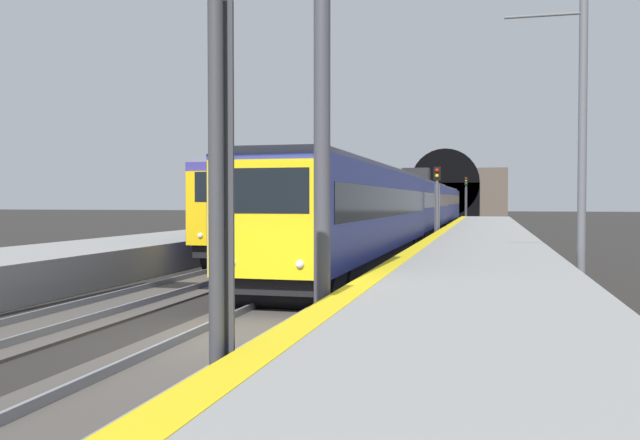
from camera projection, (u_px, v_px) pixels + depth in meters
ground_plane at (232, 340)px, 12.82m from camera, size 320.00×320.00×0.00m
platform_right at (472, 321)px, 11.75m from camera, size 112.00×4.49×1.09m
platform_right_edge_strip at (358, 286)px, 12.21m from camera, size 112.00×0.50×0.01m
track_main_line at (232, 338)px, 12.82m from camera, size 160.00×3.02×0.21m
track_adjacent_line at (36, 328)px, 13.84m from camera, size 160.00×2.62×0.21m
train_main_approaching at (416, 207)px, 45.26m from camera, size 62.73×3.10×4.79m
train_adjacent_platform at (340, 204)px, 42.29m from camera, size 38.27×3.11×4.20m
railway_signal_near at (216, 107)px, 7.06m from camera, size 0.39×0.38×6.03m
railway_signal_mid at (437, 200)px, 37.49m from camera, size 0.39×0.38×4.49m
railway_signal_far at (466, 195)px, 86.03m from camera, size 0.39×0.38×5.62m
overhead_signal_gantry at (103, 26)px, 12.32m from camera, size 0.70×8.45×7.79m
tunnel_portal at (445, 192)px, 110.05m from camera, size 2.18×19.56×10.96m
catenary_mast_near at (581, 142)px, 17.84m from camera, size 0.22×2.11×8.12m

